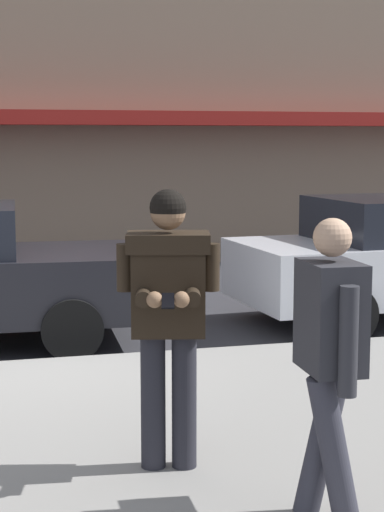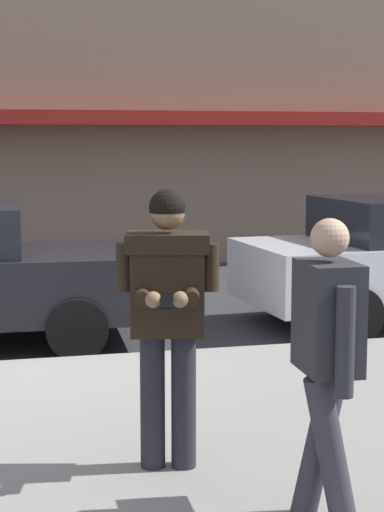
% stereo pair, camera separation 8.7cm
% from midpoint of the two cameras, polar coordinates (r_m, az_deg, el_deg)
% --- Properties ---
extents(ground_plane, '(80.00, 80.00, 0.00)m').
position_cam_midpoint_polar(ground_plane, '(8.69, -11.08, -7.34)').
color(ground_plane, '#333338').
extents(sidewalk, '(32.00, 5.30, 0.14)m').
position_cam_midpoint_polar(sidewalk, '(6.10, -0.12, -13.14)').
color(sidewalk, gray).
rests_on(sidewalk, ground).
extents(curb_paint_line, '(28.00, 0.12, 0.01)m').
position_cam_midpoint_polar(curb_paint_line, '(8.83, -4.55, -6.95)').
color(curb_paint_line, silver).
rests_on(curb_paint_line, ground).
extents(man_texting_on_phone, '(0.64, 0.63, 1.81)m').
position_cam_midpoint_polar(man_texting_on_phone, '(5.40, -1.17, -2.86)').
color(man_texting_on_phone, '#23232B').
rests_on(man_texting_on_phone, sidewalk).
extents(pedestrian_with_bag, '(0.34, 0.72, 1.70)m').
position_cam_midpoint_polar(pedestrian_with_bag, '(4.75, 9.46, -6.27)').
color(pedestrian_with_bag, '#33333D').
rests_on(pedestrian_with_bag, sidewalk).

